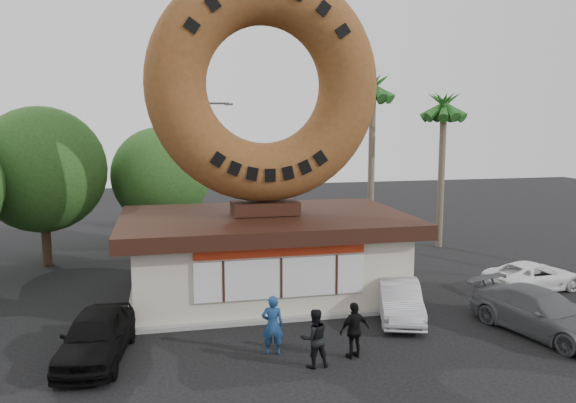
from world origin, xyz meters
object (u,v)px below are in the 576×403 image
at_px(person_center, 314,338).
at_px(car_white, 533,276).
at_px(donut_shop, 265,252).
at_px(car_black, 96,336).
at_px(giant_donut, 264,85).
at_px(street_lamp, 200,165).
at_px(car_silver, 399,300).
at_px(car_grey, 541,313).
at_px(person_right, 355,330).
at_px(person_left, 273,325).

bearing_deg(person_center, car_white, -159.00).
distance_m(donut_shop, car_black, 7.84).
distance_m(giant_donut, street_lamp, 10.86).
bearing_deg(donut_shop, person_center, -88.66).
distance_m(person_center, car_silver, 5.12).
distance_m(car_silver, car_grey, 4.60).
height_order(giant_donut, car_grey, giant_donut).
height_order(donut_shop, person_right, donut_shop).
xyz_separation_m(car_black, car_white, (16.88, 3.27, -0.15)).
bearing_deg(car_white, person_center, 105.69).
height_order(donut_shop, street_lamp, street_lamp).
distance_m(car_black, car_silver, 10.18).
height_order(car_black, car_grey, car_black).
height_order(person_right, car_grey, person_right).
relative_size(street_lamp, car_white, 1.90).
relative_size(car_black, car_silver, 1.08).
xyz_separation_m(street_lamp, person_left, (1.03, -15.75, -3.58)).
height_order(street_lamp, car_grey, street_lamp).
relative_size(giant_donut, person_center, 5.28).
relative_size(giant_donut, car_silver, 2.26).
bearing_deg(donut_shop, giant_donut, 90.00).
bearing_deg(person_left, giant_donut, -87.76).
bearing_deg(giant_donut, car_silver, -41.60).
relative_size(person_center, person_right, 1.01).
xyz_separation_m(person_right, car_silver, (2.68, 2.85, -0.19)).
distance_m(street_lamp, person_right, 17.26).
xyz_separation_m(street_lamp, car_white, (12.80, -11.77, -3.90)).
distance_m(car_silver, car_white, 7.06).
height_order(donut_shop, car_silver, donut_shop).
bearing_deg(person_left, person_center, 141.67).
relative_size(giant_donut, car_grey, 1.82).
bearing_deg(car_grey, car_black, 159.63).
distance_m(giant_donut, car_black, 10.85).
distance_m(street_lamp, car_grey, 19.28).
xyz_separation_m(giant_donut, car_silver, (4.15, -3.69, -7.64)).
relative_size(donut_shop, car_black, 2.59).
bearing_deg(person_left, donut_shop, -87.78).
height_order(person_left, car_grey, person_left).
xyz_separation_m(person_center, car_black, (-6.10, 1.84, -0.12)).
bearing_deg(person_center, donut_shop, -93.02).
relative_size(person_right, car_black, 0.39).
relative_size(person_center, car_black, 0.39).
relative_size(giant_donut, street_lamp, 1.12).
relative_size(person_center, car_silver, 0.43).
xyz_separation_m(giant_donut, street_lamp, (-1.86, 10.00, -3.82)).
bearing_deg(car_silver, donut_shop, 155.88).
xyz_separation_m(person_left, car_grey, (8.91, -0.34, -0.19)).
xyz_separation_m(street_lamp, person_right, (3.33, -16.54, -3.64)).
height_order(giant_donut, car_black, giant_donut).
relative_size(street_lamp, person_center, 4.70).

